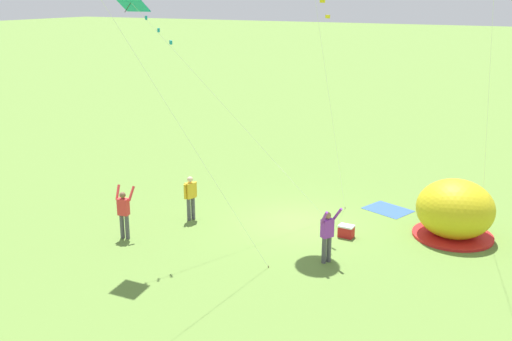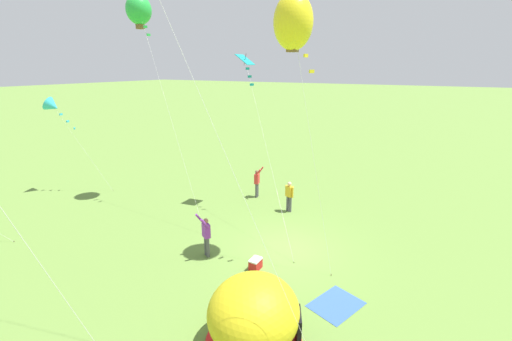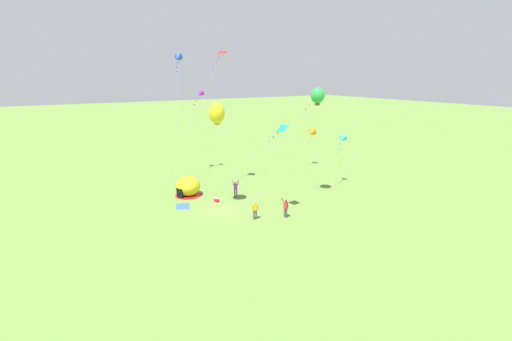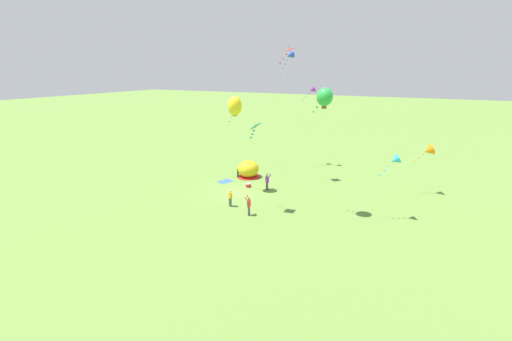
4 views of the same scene
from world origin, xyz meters
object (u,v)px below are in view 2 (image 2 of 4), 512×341
Objects in this scene: popup_tent at (254,314)px; kite_yellow at (293,22)px; cooler_box at (256,264)px; kite_green at (139,10)px; person_arms_raised at (206,234)px; kite_cyan at (53,106)px; person_center_field at (289,195)px; person_near_tent at (257,182)px; kite_teal at (246,65)px.

kite_yellow is at bearing 13.91° from popup_tent.
popup_tent is at bearing -151.64° from cooler_box.
kite_green is (4.02, 9.35, 10.37)m from cooler_box.
person_arms_raised is at bearing 125.32° from kite_yellow.
kite_green is 1.91× the size of kite_cyan.
person_center_field is 0.17× the size of kite_yellow.
person_center_field is at bearing -77.61° from kite_green.
person_arms_raised is at bearing 93.46° from cooler_box.
person_arms_raised is at bearing -99.35° from kite_cyan.
popup_tent is 5.20m from person_arms_raised.
cooler_box is 7.87m from person_near_tent.
kite_green reaches higher than kite_yellow.
person_near_tent is 10.53m from kite_yellow.
kite_yellow is at bearing -90.48° from kite_cyan.
kite_yellow is (1.99, -2.80, 8.22)m from person_arms_raised.
cooler_box is at bearing -169.07° from person_center_field.
person_center_field is 0.29× the size of kite_cyan.
kite_green is 1.11× the size of kite_yellow.
person_center_field is at bearing 17.72° from popup_tent.
kite_teal is (3.75, -11.41, 2.38)m from kite_cyan.
person_arms_raised is 0.32× the size of kite_cyan.
kite_yellow is at bearing -54.68° from person_arms_raised.
person_near_tent is (10.24, 5.53, 0.00)m from popup_tent.
person_arms_raised is at bearing -120.48° from kite_green.
person_arms_raised reaches higher than cooler_box.
kite_yellow reaches higher than popup_tent.
person_near_tent is at bearing 28.34° from cooler_box.
person_near_tent is at bearing 11.56° from person_arms_raised.
person_near_tent is 1.00× the size of person_arms_raised.
cooler_box is 0.06× the size of kite_teal.
kite_green is (-1.81, 8.23, 9.62)m from person_center_field.
kite_cyan is (1.98, 15.13, 5.18)m from cooler_box.
person_center_field is at bearing 10.93° from cooler_box.
person_arms_raised is (3.21, 4.09, 0.00)m from popup_tent.
person_near_tent reaches higher than cooler_box.
popup_tent is 12.61m from kite_teal.
person_arms_raised reaches higher than person_center_field.
kite_cyan is at bearing 113.32° from person_near_tent.
kite_green is at bearing 106.85° from kite_teal.
cooler_box is 0.09× the size of kite_cyan.
popup_tent is 0.25× the size of kite_green.
person_near_tent is at bearing 0.11° from kite_teal.
kite_green reaches higher than person_near_tent.
popup_tent is at bearing -166.09° from kite_yellow.
person_arms_raised is 13.74m from kite_cyan.
cooler_box is 16.11m from kite_cyan.
person_arms_raised is (-7.03, -1.44, 0.00)m from person_near_tent.
kite_cyan is at bearing 82.55° from cooler_box.
popup_tent is at bearing -148.68° from kite_teal.
person_arms_raised is at bearing 169.05° from person_center_field.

